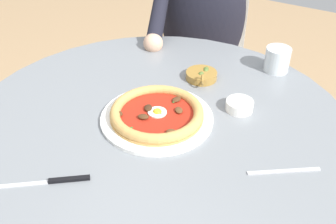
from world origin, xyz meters
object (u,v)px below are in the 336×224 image
at_px(dining_table, 157,158).
at_px(pizza_on_plate, 157,114).
at_px(fork_utensil, 284,171).
at_px(diner_person, 199,60).
at_px(olive_pan, 202,75).
at_px(ramekin_capers, 240,105).
at_px(water_glass, 277,61).
at_px(steak_knife, 57,181).
at_px(cafe_chair_diner, 206,43).

xyz_separation_m(dining_table, pizza_on_plate, (0.00, -0.00, 0.15)).
bearing_deg(fork_utensil, diner_person, 38.81).
xyz_separation_m(olive_pan, fork_utensil, (-0.27, -0.34, -0.01)).
height_order(ramekin_capers, olive_pan, olive_pan).
bearing_deg(water_glass, dining_table, 156.07).
relative_size(steak_knife, fork_utensil, 1.18).
height_order(water_glass, steak_knife, water_glass).
distance_m(water_glass, diner_person, 0.52).
bearing_deg(pizza_on_plate, diner_person, 17.11).
distance_m(pizza_on_plate, ramekin_capers, 0.23).
xyz_separation_m(dining_table, steak_knife, (-0.30, 0.07, 0.14)).
relative_size(pizza_on_plate, cafe_chair_diner, 0.33).
bearing_deg(diner_person, fork_utensil, -141.19).
bearing_deg(dining_table, diner_person, 16.94).
height_order(water_glass, ramekin_capers, water_glass).
bearing_deg(ramekin_capers, cafe_chair_diner, 32.40).
relative_size(ramekin_capers, cafe_chair_diner, 0.08).
height_order(pizza_on_plate, fork_utensil, pizza_on_plate).
bearing_deg(pizza_on_plate, cafe_chair_diner, 16.95).
distance_m(pizza_on_plate, cafe_chair_diner, 0.87).
bearing_deg(olive_pan, pizza_on_plate, 178.52).
relative_size(steak_knife, ramekin_capers, 2.23).
bearing_deg(olive_pan, diner_person, 26.66).
height_order(steak_knife, diner_person, diner_person).
distance_m(ramekin_capers, fork_utensil, 0.25).
height_order(water_glass, cafe_chair_diner, cafe_chair_diner).
xyz_separation_m(ramekin_capers, cafe_chair_diner, (0.66, 0.42, -0.19)).
bearing_deg(pizza_on_plate, fork_utensil, -93.11).
relative_size(water_glass, olive_pan, 0.69).
relative_size(fork_utensil, cafe_chair_diner, 0.16).
xyz_separation_m(diner_person, cafe_chair_diner, (0.14, 0.04, 0.02)).
xyz_separation_m(ramekin_capers, diner_person, (0.52, 0.38, -0.21)).
bearing_deg(ramekin_capers, dining_table, 132.93).
height_order(steak_knife, fork_utensil, steak_knife).
height_order(pizza_on_plate, steak_knife, pizza_on_plate).
bearing_deg(steak_knife, ramekin_capers, -27.48).
xyz_separation_m(pizza_on_plate, ramekin_capers, (0.15, -0.17, -0.00)).
bearing_deg(ramekin_capers, diner_person, 35.97).
relative_size(ramekin_capers, olive_pan, 0.66).
xyz_separation_m(steak_knife, cafe_chair_diner, (1.12, 0.18, -0.18)).
bearing_deg(olive_pan, steak_knife, 172.27).
xyz_separation_m(pizza_on_plate, water_glass, (0.42, -0.19, 0.02)).
relative_size(steak_knife, cafe_chair_diner, 0.18).
height_order(water_glass, diner_person, diner_person).
bearing_deg(fork_utensil, ramekin_capers, 46.13).
height_order(steak_knife, ramekin_capers, ramekin_capers).
bearing_deg(olive_pan, water_glass, -46.86).
distance_m(water_glass, fork_utensil, 0.47).
distance_m(ramekin_capers, diner_person, 0.68).
bearing_deg(dining_table, olive_pan, -1.62).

